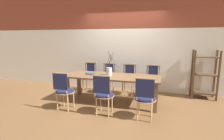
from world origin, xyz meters
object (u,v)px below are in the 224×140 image
Objects in this scene: chair_near_center at (145,97)px; shelving_rack at (204,75)px; book_stack at (91,73)px; vase_centerpiece at (109,71)px; dining_table at (112,79)px; chair_far_center at (129,78)px.

chair_near_center is 0.68× the size of shelving_rack.
book_stack is (-1.54, 0.80, 0.24)m from chair_near_center.
shelving_rack is at bearing 23.10° from vase_centerpiece.
dining_table is 9.93× the size of book_stack.
dining_table is at bearing -156.12° from shelving_rack.
vase_centerpiece is at bearing -156.90° from shelving_rack.
vase_centerpiece is 2.68m from shelving_rack.
book_stack is 0.18× the size of shelving_rack.
dining_table is 0.84m from chair_far_center.
chair_far_center reaches higher than dining_table.
book_stack is at bearing 178.33° from vase_centerpiece.
shelving_rack is (2.09, 0.28, 0.17)m from chair_far_center.
vase_centerpiece is 0.48× the size of shelving_rack.
chair_far_center is 1.20m from book_stack.
chair_near_center is 1.68m from chair_far_center.
book_stack is 3.17m from shelving_rack.
dining_table is 3.74× the size of vase_centerpiece.
chair_far_center is 1.41× the size of vase_centerpiece.
vase_centerpiece is (-0.08, 0.01, 0.21)m from dining_table.
chair_far_center is (0.29, 0.78, -0.13)m from dining_table.
vase_centerpiece is 2.66× the size of book_stack.
dining_table is 1.80× the size of shelving_rack.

